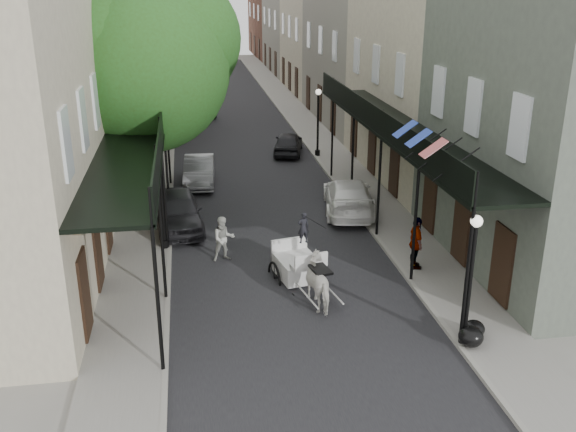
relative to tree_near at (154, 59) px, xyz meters
name	(u,v)px	position (x,y,z in m)	size (l,w,h in m)	color
ground	(303,322)	(4.20, -10.18, -6.49)	(140.00, 140.00, 0.00)	gray
road	(242,151)	(4.20, 9.82, -6.48)	(8.00, 90.00, 0.01)	black
sidewalk_left	(154,154)	(-0.80, 9.82, -6.43)	(2.20, 90.00, 0.12)	gray
sidewalk_right	(325,147)	(9.20, 9.82, -6.43)	(2.20, 90.00, 0.12)	gray
building_row_left	(100,44)	(-4.40, 19.82, -1.24)	(5.00, 80.00, 10.50)	#BFB699
building_row_right	(347,41)	(12.80, 19.82, -1.24)	(5.00, 80.00, 10.50)	gray
gallery_left	(139,138)	(-0.59, -3.20, -2.44)	(2.20, 18.05, 4.88)	black
gallery_right	(394,129)	(8.99, -3.20, -2.44)	(2.20, 18.05, 4.88)	black
tree_near	(154,59)	(0.00, 0.00, 0.00)	(7.31, 6.80, 9.63)	#382619
tree_far	(163,43)	(-0.05, 14.00, -0.65)	(6.45, 6.00, 8.61)	#382619
lamppost_right_near	(470,279)	(8.30, -12.18, -4.44)	(0.32, 0.32, 3.71)	black
lamppost_left	(162,198)	(0.10, -4.18, -4.44)	(0.32, 0.32, 3.71)	black
lamppost_right_far	(318,121)	(8.30, 7.82, -4.44)	(0.32, 0.32, 3.71)	black
horse	(321,282)	(4.93, -9.22, -5.73)	(0.82, 1.80, 1.52)	silver
carriage	(294,247)	(4.47, -6.90, -5.50)	(1.80, 2.44, 2.54)	black
pedestrian_walking	(224,239)	(2.20, -5.40, -5.67)	(0.80, 0.62, 1.64)	#B3B4AA
pedestrian_sidewalk_left	(134,155)	(-1.60, 6.08, -5.45)	(1.18, 0.68, 1.83)	gray
pedestrian_sidewalk_right	(416,243)	(8.60, -7.35, -5.45)	(1.08, 0.45, 1.84)	gray
car_left_near	(178,211)	(0.60, -2.02, -5.74)	(1.77, 4.40, 1.50)	black
car_left_mid	(199,171)	(1.60, 3.82, -5.82)	(1.42, 4.07, 1.34)	gray
car_left_far	(192,114)	(1.51, 17.91, -5.81)	(2.25, 4.88, 1.36)	black
car_right_near	(348,196)	(7.80, -1.18, -5.77)	(2.00, 4.92, 1.43)	white
car_right_far	(288,143)	(6.80, 8.82, -5.85)	(1.51, 3.76, 1.28)	black
trash_bags	(472,333)	(8.51, -12.20, -6.10)	(0.93, 1.08, 0.58)	black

